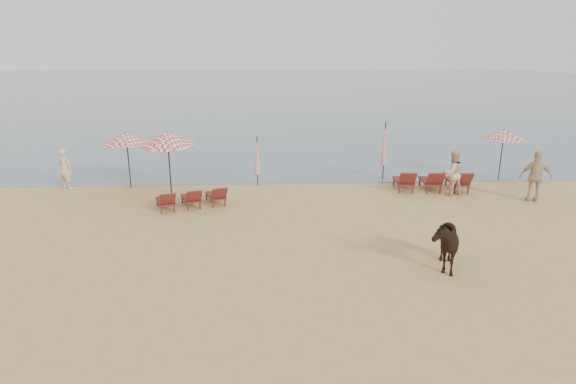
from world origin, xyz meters
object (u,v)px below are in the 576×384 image
umbrella_open_right (504,134)px  beachgoer_left (65,169)px  umbrella_closed_left (257,155)px  beachgoer_right_a (452,173)px  umbrella_open_left_a (126,138)px  umbrella_closed_right (385,144)px  lounger_cluster_left (192,198)px  lounger_cluster_right (432,181)px  cow (443,241)px  umbrella_open_left_b (168,138)px  beachgoer_right_b (536,177)px

umbrella_open_right → beachgoer_left: umbrella_open_right is taller
umbrella_closed_left → beachgoer_right_a: bearing=-12.5°
umbrella_open_left_a → umbrella_open_right: size_ratio=1.01×
umbrella_closed_right → lounger_cluster_left: bearing=-154.5°
lounger_cluster_right → cow: 7.57m
umbrella_open_left_b → beachgoer_right_a: (11.30, -0.42, -1.43)m
beachgoer_right_b → umbrella_closed_right: bearing=-21.9°
cow → umbrella_open_left_b: bearing=153.1°
umbrella_open_right → beachgoer_right_a: size_ratio=1.29×
cow → lounger_cluster_left: bearing=156.6°
umbrella_closed_left → cow: bearing=-59.0°
umbrella_open_left_b → cow: bearing=-57.2°
umbrella_open_left_a → cow: 13.42m
lounger_cluster_left → lounger_cluster_right: bearing=-9.4°
lounger_cluster_right → beachgoer_left: (-15.30, 1.06, 0.42)m
umbrella_closed_left → cow: size_ratio=1.23×
umbrella_open_left_b → beachgoer_left: umbrella_open_left_b is taller
beachgoer_right_b → umbrella_open_left_a: bearing=5.0°
lounger_cluster_right → umbrella_open_right: umbrella_open_right is taller
lounger_cluster_right → umbrella_closed_right: umbrella_closed_right is taller
beachgoer_left → umbrella_closed_left: bearing=-156.8°
umbrella_closed_right → lounger_cluster_right: bearing=-53.5°
beachgoer_left → beachgoer_right_a: size_ratio=0.94×
lounger_cluster_left → umbrella_closed_right: size_ratio=1.07×
umbrella_open_left_b → beachgoer_right_a: bearing=-19.5°
umbrella_open_left_a → cow: (10.47, -8.28, -1.40)m
cow → beachgoer_right_a: beachgoer_right_a is taller
lounger_cluster_right → umbrella_open_right: size_ratio=1.28×
beachgoer_left → beachgoer_right_b: beachgoer_right_b is taller
cow → beachgoer_right_b: 7.99m
umbrella_open_right → beachgoer_right_b: 3.27m
umbrella_closed_right → umbrella_open_right: bearing=-6.7°
lounger_cluster_left → lounger_cluster_right: size_ratio=0.92×
umbrella_open_left_a → umbrella_closed_right: size_ratio=0.91×
lounger_cluster_left → cow: size_ratio=1.59×
cow → beachgoer_right_a: size_ratio=0.96×
umbrella_closed_right → beachgoer_right_b: (5.00, -3.66, -0.62)m
lounger_cluster_left → umbrella_closed_right: (8.08, 3.86, 1.23)m
lounger_cluster_left → umbrella_open_left_a: bearing=117.1°
umbrella_open_left_a → beachgoer_right_a: 13.39m
umbrella_open_left_b → beachgoer_right_a: umbrella_open_left_b is taller
umbrella_open_left_b → umbrella_closed_left: 3.84m
lounger_cluster_left → beachgoer_right_a: bearing=-13.1°
lounger_cluster_right → beachgoer_right_b: 3.85m
lounger_cluster_right → umbrella_open_left_a: 12.78m
lounger_cluster_right → beachgoer_right_a: size_ratio=1.65×
beachgoer_right_a → beachgoer_right_b: (2.85, -1.02, 0.07)m
lounger_cluster_right → umbrella_open_left_b: umbrella_open_left_b is taller
umbrella_open_left_b → lounger_cluster_right: bearing=-16.6°
umbrella_open_left_a → beachgoer_right_b: (16.09, -2.61, -1.15)m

